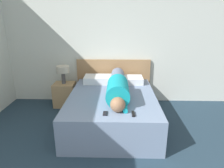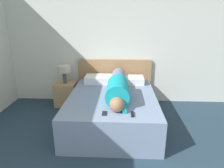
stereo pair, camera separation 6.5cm
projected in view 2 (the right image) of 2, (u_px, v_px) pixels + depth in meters
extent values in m
cube|color=silver|center=(108.00, 43.00, 4.28)|extent=(5.50, 0.06, 2.60)
cube|color=#7589A8|center=(112.00, 109.00, 3.55)|extent=(1.49, 1.91, 0.55)
cube|color=#A37A51|center=(115.00, 81.00, 4.47)|extent=(1.61, 0.04, 0.96)
cube|color=tan|center=(66.00, 94.00, 4.32)|extent=(0.44, 0.37, 0.50)
cylinder|color=#4C4C51|center=(65.00, 78.00, 4.20)|extent=(0.08, 0.08, 0.24)
cylinder|color=beige|center=(64.00, 69.00, 4.14)|extent=(0.26, 0.26, 0.14)
sphere|color=#936B4C|center=(117.00, 105.00, 2.81)|extent=(0.22, 0.22, 0.22)
cylinder|color=#149EAD|center=(118.00, 90.00, 3.17)|extent=(0.36, 0.68, 0.36)
cylinder|color=slate|center=(118.00, 79.00, 3.89)|extent=(0.27, 0.81, 0.27)
cylinder|color=#149EAD|center=(124.00, 108.00, 2.88)|extent=(0.07, 0.22, 0.07)
cube|color=white|center=(99.00, 79.00, 4.12)|extent=(0.57, 0.38, 0.14)
cube|color=white|center=(130.00, 80.00, 4.09)|extent=(0.54, 0.38, 0.13)
cube|color=black|center=(132.00, 114.00, 2.75)|extent=(0.04, 0.15, 0.02)
cube|color=black|center=(104.00, 113.00, 2.78)|extent=(0.06, 0.13, 0.01)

